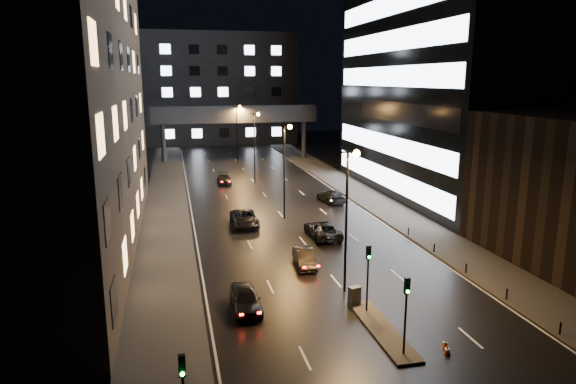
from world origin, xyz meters
The scene contains 24 objects.
ground centered at (0.00, 40.00, 0.00)m, with size 160.00×160.00×0.00m, color black.
sidewalk_left centered at (-12.50, 35.00, 0.07)m, with size 5.00×110.00×0.15m, color #383533.
sidewalk_right centered at (12.50, 35.00, 0.07)m, with size 5.00×110.00×0.15m, color #383533.
building_left centered at (-22.50, 24.00, 20.00)m, with size 15.00×48.00×40.00m, color #2D2319.
building_right_glass centered at (25.00, 36.00, 22.50)m, with size 20.00×36.00×45.00m, color black.
building_far centered at (0.00, 98.00, 12.50)m, with size 34.00×14.00×25.00m, color #333335.
skybridge centered at (0.00, 70.00, 8.34)m, with size 30.00×3.00×10.00m.
median_island centered at (0.30, 2.00, 0.07)m, with size 1.60×8.00×0.15m, color #383533.
traffic_signal_near centered at (0.30, 4.49, 3.09)m, with size 0.28×0.34×4.40m.
traffic_signal_far centered at (0.30, -1.01, 3.09)m, with size 0.28×0.34×4.40m.
bollard_row centered at (10.20, 6.50, 0.45)m, with size 0.12×25.12×0.90m.
streetlight_near centered at (0.16, 8.00, 6.50)m, with size 1.45×0.50×10.15m.
streetlight_mid_a centered at (0.16, 28.00, 6.50)m, with size 1.45×0.50×10.15m.
streetlight_mid_b centered at (0.16, 48.00, 6.50)m, with size 1.45×0.50×10.15m.
streetlight_far centered at (0.16, 68.00, 6.50)m, with size 1.45×0.50×10.15m.
car_away_a centered at (-7.28, 6.59, 0.77)m, with size 1.81×4.50×1.53m, color black.
car_away_b centered at (-1.50, 13.57, 0.69)m, with size 1.47×4.21×1.39m, color black.
car_away_c centered at (-4.59, 26.22, 0.77)m, with size 2.57×5.57×1.55m, color black.
car_away_d centered at (-4.40, 48.40, 0.67)m, with size 1.87×4.61×1.34m, color black.
car_toward_a centered at (2.11, 20.64, 0.78)m, with size 2.58×5.59×1.55m, color black.
car_toward_b centered at (7.20, 34.17, 0.74)m, with size 2.07×5.09×1.48m, color black.
utility_cabinet centered at (-0.10, 5.70, 0.73)m, with size 0.77×0.48×1.16m, color #505153.
cone_a centered at (2.75, -1.32, 0.22)m, with size 0.39×0.39×0.45m, color #EC590C.
cone_b centered at (3.00, -0.65, 0.25)m, with size 0.32×0.32×0.50m, color #FB4C0D.
Camera 1 is at (-11.45, -24.37, 14.78)m, focal length 32.00 mm.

